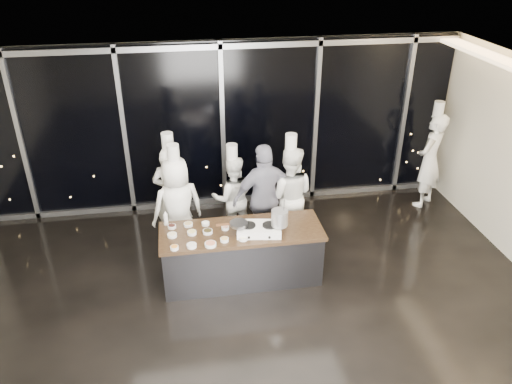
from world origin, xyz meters
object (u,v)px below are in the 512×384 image
Objects in this scene: stove at (259,229)px; chef_far_left at (172,196)px; stock_pot at (280,218)px; chef_center at (233,197)px; chef_left at (178,207)px; demo_counter at (242,254)px; guest at (265,198)px; chef_right at (289,195)px; chef_side at (430,160)px; frying_pan at (238,224)px.

chef_far_left is at bearing 143.49° from stove.
chef_center reaches higher than stock_pot.
chef_left is at bearing 144.22° from stock_pot.
demo_counter is 1.11m from guest.
chef_left is 1.89m from chef_right.
chef_side is (4.92, 0.64, 0.02)m from chef_far_left.
stove is 0.34× the size of chef_far_left.
chef_left reaches higher than chef_center.
chef_center is 0.83× the size of chef_side.
stock_pot is 1.05m from guest.
stock_pot is 1.84m from chef_left.
chef_side reaches higher than frying_pan.
chef_far_left is (-1.01, 1.16, 0.49)m from demo_counter.
chef_center is at bearing 110.10° from stock_pot.
chef_far_left is 1.04× the size of chef_right.
chef_center is 0.98m from chef_right.
chef_far_left is 0.98× the size of chef_side.
stock_pot is (0.30, -0.06, 0.20)m from stove.
stove is 0.35× the size of chef_right.
chef_left is 0.99× the size of chef_right.
chef_far_left is at bearing -90.69° from chef_left.
chef_center is (0.02, 1.25, 0.33)m from demo_counter.
chef_far_left reaches higher than guest.
chef_right is 3.07m from chef_side.
chef_side is (3.66, 1.92, -0.00)m from stove.
demo_counter is 4.34m from chef_side.
demo_counter is 1.30× the size of guest.
chef_right is at bearing -173.67° from guest.
chef_left reaches higher than frying_pan.
frying_pan is 1.47m from chef_right.
chef_far_left is at bearing -32.84° from chef_side.
chef_side is (3.97, 1.88, -0.10)m from frying_pan.
chef_side is (3.89, 0.54, 0.18)m from chef_center.
stock_pot is 3.91m from chef_side.
chef_center is at bearing 108.32° from stove.
frying_pan is (-0.31, 0.04, 0.10)m from stove.
chef_left is 0.93× the size of chef_side.
chef_far_left is at bearing 5.05° from chef_center.
guest reaches higher than stove.
chef_left is 1.45m from guest.
frying_pan is 1.57m from chef_far_left.
demo_counter is at bearing 119.47° from chef_left.
chef_right is (1.89, 0.08, 0.01)m from chef_left.
chef_side reaches higher than demo_counter.
stove is 1.55m from chef_left.
demo_counter is 1.30m from chef_center.
stove is at bearing 73.75° from chef_right.
chef_right is 0.94× the size of chef_side.
chef_side reaches higher than stove.
chef_center reaches higher than stove.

